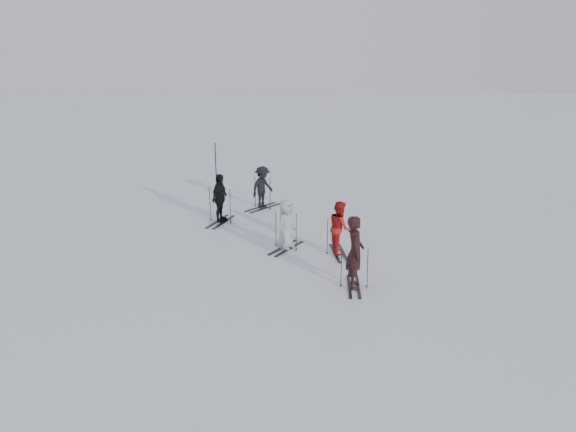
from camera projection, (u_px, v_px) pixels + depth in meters
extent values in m
plane|color=silver|center=(287.00, 256.00, 17.37)|extent=(120.00, 120.00, 0.00)
imported|color=black|center=(355.00, 253.00, 14.87)|extent=(0.49, 0.73, 1.97)
imported|color=#A01712|center=(340.00, 228.00, 17.36)|extent=(0.73, 0.88, 1.67)
imported|color=#9B9EA3|center=(286.00, 225.00, 17.81)|extent=(0.83, 0.93, 1.59)
imported|color=black|center=(220.00, 199.00, 20.46)|extent=(0.73, 1.13, 1.78)
imported|color=black|center=(262.00, 188.00, 22.28)|extent=(1.16, 1.23, 1.67)
cylinder|color=black|center=(216.00, 166.00, 25.17)|extent=(0.05, 0.05, 2.13)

